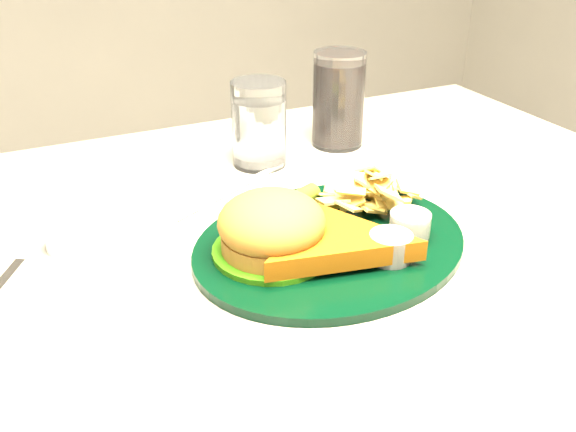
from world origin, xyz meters
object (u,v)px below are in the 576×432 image
cola_glass (338,100)px  dinner_plate (331,219)px  water_glass (259,124)px  fork_napkin (390,215)px

cola_glass → dinner_plate: bearing=-120.5°
dinner_plate → water_glass: bearing=71.1°
dinner_plate → cola_glass: bearing=45.6°
dinner_plate → water_glass: water_glass is taller
dinner_plate → cola_glass: (0.16, 0.28, 0.04)m
cola_glass → fork_napkin: 0.26m
water_glass → cola_glass: bearing=8.2°
dinner_plate → cola_glass: cola_glass is taller
dinner_plate → cola_glass: 0.32m
dinner_plate → cola_glass: size_ratio=2.26×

